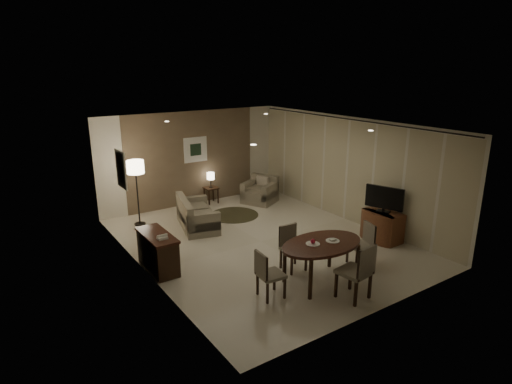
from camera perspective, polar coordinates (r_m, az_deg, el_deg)
room_shell at (r=9.86m, az=-0.65°, el=1.39°), size 5.50×7.00×2.70m
taupe_accent at (r=12.48m, az=-8.49°, el=4.46°), size 3.96×0.03×2.70m
curtain_wall at (r=11.25m, az=11.99°, el=2.77°), size 0.08×6.70×2.58m
curtain_rod at (r=11.01m, az=12.40°, el=9.46°), size 0.03×6.80×0.03m
art_back_frame at (r=12.45m, az=-8.07°, el=5.62°), size 0.72×0.03×0.72m
art_back_canvas at (r=12.44m, az=-8.04°, el=5.61°), size 0.34×0.01×0.34m
art_left_frame at (r=9.34m, az=-17.56°, el=2.90°), size 0.03×0.60×0.80m
art_left_canvas at (r=9.34m, az=-17.47°, el=2.91°), size 0.01×0.46×0.64m
downlight_nl at (r=7.02m, az=-0.34°, el=6.32°), size 0.10×0.10×0.01m
downlight_nr at (r=8.87m, az=15.04°, el=7.91°), size 0.10×0.10×0.01m
downlight_fl at (r=10.18m, az=-11.80°, el=9.19°), size 0.10×0.10×0.01m
downlight_fr at (r=11.53m, az=1.34°, el=10.36°), size 0.10×0.10×0.01m
console_desk at (r=8.79m, az=-12.95°, el=-7.77°), size 0.48×1.20×0.75m
telephone at (r=8.36m, az=-12.38°, el=-5.85°), size 0.20×0.14×0.09m
tv_cabinet at (r=10.38m, az=16.51°, el=-4.34°), size 0.48×0.90×0.70m
flat_tv at (r=10.15m, az=16.74°, el=-0.83°), size 0.36×0.85×0.60m
dining_table at (r=8.19m, az=8.67°, el=-9.27°), size 1.68×1.05×0.79m
chair_near at (r=7.71m, az=12.93°, el=-10.21°), size 0.56×0.56×1.03m
chair_far at (r=8.56m, az=5.05°, el=-7.55°), size 0.44×0.44×0.89m
chair_left at (r=7.59m, az=2.02°, el=-10.89°), size 0.46×0.46×0.87m
chair_right at (r=8.99m, az=13.71°, el=-6.84°), size 0.52×0.52×0.87m
plate_a at (r=7.94m, az=7.58°, el=-6.87°), size 0.26×0.26×0.02m
plate_b at (r=8.13m, az=10.18°, el=-6.43°), size 0.26×0.26×0.02m
fruit_apple at (r=7.92m, az=7.60°, el=-6.52°), size 0.09×0.09×0.09m
napkin at (r=8.12m, az=10.19°, el=-6.28°), size 0.12×0.08×0.03m
round_rug at (r=11.70m, az=-2.94°, el=-3.05°), size 1.32×1.32×0.01m
sofa at (r=10.83m, az=-7.81°, el=-2.75°), size 1.75×1.18×0.75m
armchair at (r=12.64m, az=0.49°, el=0.30°), size 1.14×1.16×0.78m
side_table at (r=12.70m, az=-5.99°, el=-0.42°), size 0.37×0.37×0.47m
table_lamp at (r=12.57m, az=-6.06°, el=1.70°), size 0.22×0.22×0.50m
floor_lamp at (r=11.15m, az=-15.53°, el=-0.15°), size 0.42×0.42×1.68m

